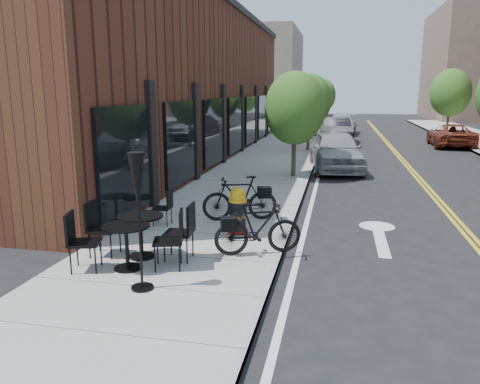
# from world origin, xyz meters

# --- Properties ---
(ground) EXTENTS (120.00, 120.00, 0.00)m
(ground) POSITION_xyz_m (0.00, 0.00, 0.00)
(ground) COLOR black
(ground) RESTS_ON ground
(sidewalk_near) EXTENTS (4.00, 70.00, 0.12)m
(sidewalk_near) POSITION_xyz_m (-2.00, 10.00, 0.06)
(sidewalk_near) COLOR #9E9B93
(sidewalk_near) RESTS_ON ground
(building_near) EXTENTS (5.00, 28.00, 7.00)m
(building_near) POSITION_xyz_m (-6.50, 14.00, 3.50)
(building_near) COLOR #4C2218
(building_near) RESTS_ON ground
(bg_building_left) EXTENTS (8.00, 14.00, 10.00)m
(bg_building_left) POSITION_xyz_m (-8.00, 48.00, 5.00)
(bg_building_left) COLOR #726656
(bg_building_left) RESTS_ON ground
(bg_building_right) EXTENTS (10.00, 16.00, 12.00)m
(bg_building_right) POSITION_xyz_m (16.00, 50.00, 6.00)
(bg_building_right) COLOR brown
(bg_building_right) RESTS_ON ground
(tree_near_a) EXTENTS (2.20, 2.20, 3.81)m
(tree_near_a) POSITION_xyz_m (-0.60, 9.00, 2.60)
(tree_near_a) COLOR #382B1E
(tree_near_a) RESTS_ON sidewalk_near
(tree_near_b) EXTENTS (2.30, 2.30, 3.98)m
(tree_near_b) POSITION_xyz_m (-0.60, 17.00, 2.71)
(tree_near_b) COLOR #382B1E
(tree_near_b) RESTS_ON sidewalk_near
(tree_near_c) EXTENTS (2.10, 2.10, 3.67)m
(tree_near_c) POSITION_xyz_m (-0.60, 25.00, 2.53)
(tree_near_c) COLOR #382B1E
(tree_near_c) RESTS_ON sidewalk_near
(tree_near_d) EXTENTS (2.40, 2.40, 4.11)m
(tree_near_d) POSITION_xyz_m (-0.60, 33.00, 2.79)
(tree_near_d) COLOR #382B1E
(tree_near_d) RESTS_ON sidewalk_near
(tree_far_c) EXTENTS (2.80, 2.80, 4.62)m
(tree_far_c) POSITION_xyz_m (8.60, 28.00, 3.06)
(tree_far_c) COLOR #382B1E
(tree_far_c) RESTS_ON sidewalk_far
(fire_hydrant) EXTENTS (0.57, 0.57, 1.05)m
(fire_hydrant) POSITION_xyz_m (-1.14, 1.72, 0.62)
(fire_hydrant) COLOR maroon
(fire_hydrant) RESTS_ON sidewalk_near
(bicycle_left) EXTENTS (1.90, 1.06, 1.10)m
(bicycle_left) POSITION_xyz_m (-1.31, 2.73, 0.67)
(bicycle_left) COLOR black
(bicycle_left) RESTS_ON sidewalk_near
(bicycle_right) EXTENTS (1.77, 1.12, 1.03)m
(bicycle_right) POSITION_xyz_m (-0.45, 0.42, 0.64)
(bicycle_right) COLOR black
(bicycle_right) RESTS_ON sidewalk_near
(bistro_set_a) EXTENTS (2.01, 1.04, 1.06)m
(bistro_set_a) POSITION_xyz_m (-2.60, -0.83, 0.65)
(bistro_set_a) COLOR black
(bistro_set_a) RESTS_ON sidewalk_near
(bistro_set_b) EXTENTS (2.00, 0.91, 1.07)m
(bistro_set_b) POSITION_xyz_m (-2.60, -0.21, 0.66)
(bistro_set_b) COLOR black
(bistro_set_b) RESTS_ON sidewalk_near
(bistro_set_c) EXTENTS (1.58, 0.70, 0.85)m
(bistro_set_c) POSITION_xyz_m (-3.60, 1.93, 0.55)
(bistro_set_c) COLOR black
(bistro_set_c) RESTS_ON sidewalk_near
(patio_umbrella) EXTENTS (0.36, 0.36, 2.21)m
(patio_umbrella) POSITION_xyz_m (-2.00, -1.58, 1.71)
(patio_umbrella) COLOR black
(patio_umbrella) RESTS_ON sidewalk_near
(parked_car_a) EXTENTS (2.55, 4.99, 1.63)m
(parked_car_a) POSITION_xyz_m (0.90, 11.39, 0.81)
(parked_car_a) COLOR #999BA1
(parked_car_a) RESTS_ON ground
(parked_car_b) EXTENTS (2.22, 4.93, 1.57)m
(parked_car_b) POSITION_xyz_m (0.80, 22.30, 0.79)
(parked_car_b) COLOR black
(parked_car_b) RESTS_ON ground
(parked_car_c) EXTENTS (2.46, 5.19, 1.46)m
(parked_car_c) POSITION_xyz_m (1.16, 27.84, 0.73)
(parked_car_c) COLOR #B4B5BA
(parked_car_c) RESTS_ON ground
(parked_car_far) EXTENTS (2.38, 4.84, 1.32)m
(parked_car_far) POSITION_xyz_m (7.40, 21.17, 0.66)
(parked_car_far) COLOR maroon
(parked_car_far) RESTS_ON ground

